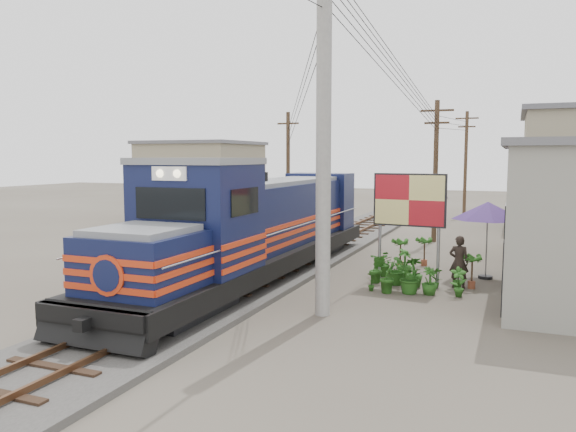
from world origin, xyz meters
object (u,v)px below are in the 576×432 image
at_px(locomotive, 256,229).
at_px(vendor, 459,262).
at_px(billboard, 409,203).
at_px(market_umbrella, 488,211).

bearing_deg(locomotive, vendor, 11.97).
xyz_separation_m(billboard, vendor, (1.61, 0.17, -1.88)).
xyz_separation_m(locomotive, market_umbrella, (7.34, 3.24, 0.61)).
bearing_deg(locomotive, billboard, 13.86).
distance_m(locomotive, vendor, 6.80).
height_order(billboard, vendor, billboard).
relative_size(market_umbrella, vendor, 1.69).
distance_m(locomotive, market_umbrella, 8.05).
bearing_deg(billboard, market_umbrella, 45.70).
height_order(locomotive, billboard, locomotive).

